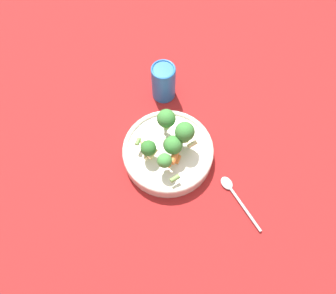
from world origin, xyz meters
The scene contains 5 objects.
ground_plane centered at (0.00, 0.00, 0.00)m, with size 3.00×3.00×0.00m, color maroon.
bowl centered at (0.00, 0.00, 0.02)m, with size 0.23×0.23×0.04m.
pasta_salad centered at (0.00, 0.00, 0.09)m, with size 0.15×0.18×0.09m.
cup centered at (0.02, -0.19, 0.06)m, with size 0.06×0.06×0.11m.
spoon centered at (-0.16, 0.10, 0.01)m, with size 0.10×0.14×0.01m.
Camera 1 is at (-0.01, 0.34, 0.77)m, focal length 35.00 mm.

